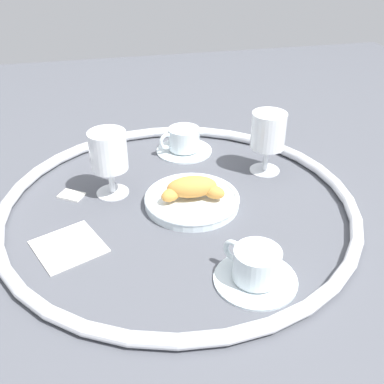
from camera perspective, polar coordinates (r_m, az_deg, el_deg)
name	(u,v)px	position (r m, az deg, el deg)	size (l,w,h in m)	color
ground_plane	(179,208)	(0.91, -1.68, -2.02)	(2.20, 2.20, 0.00)	#4C4F56
table_chrome_rim	(179,203)	(0.91, -1.69, -1.40)	(0.71, 0.71, 0.02)	silver
pastry_plate	(192,200)	(0.92, 0.00, -0.99)	(0.19, 0.19, 0.02)	silver
croissant_large	(192,188)	(0.90, 0.03, 0.45)	(0.14, 0.07, 0.04)	#CC893D
coffee_cup_near	(256,268)	(0.74, 7.98, -9.39)	(0.14, 0.14, 0.06)	silver
coffee_cup_far	(183,142)	(1.11, -1.07, 6.30)	(0.14, 0.14, 0.06)	silver
juice_glass_left	(268,133)	(1.01, 9.50, 7.24)	(0.08, 0.08, 0.14)	white
juice_glass_right	(108,153)	(0.93, -10.42, 4.82)	(0.08, 0.08, 0.14)	white
sugar_packet	(71,195)	(0.98, -14.87, -0.31)	(0.05, 0.03, 0.01)	white
folded_napkin	(68,246)	(0.84, -15.21, -6.51)	(0.11, 0.11, 0.01)	silver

